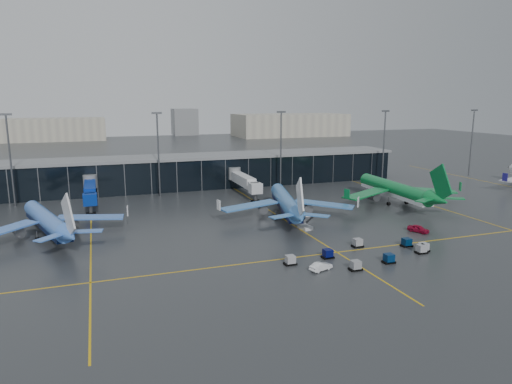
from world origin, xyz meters
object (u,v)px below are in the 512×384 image
object	(u,v)px
service_van_red	(418,229)
airliner_aer_lingus	(395,181)
airliner_klm_near	(286,193)
airliner_arkefly	(46,210)
mobile_airstair	(305,226)
service_van_white	(321,266)
baggage_carts	(373,252)

from	to	relation	value
service_van_red	airliner_aer_lingus	bearing A→B (deg)	40.36
airliner_klm_near	airliner_arkefly	bearing A→B (deg)	-167.22
airliner_aer_lingus	mobile_airstair	size ratio (longest dim) A/B	12.16
airliner_aer_lingus	airliner_klm_near	bearing A→B (deg)	-170.57
airliner_klm_near	airliner_aer_lingus	bearing A→B (deg)	20.77
service_van_white	mobile_airstair	bearing A→B (deg)	-38.14
service_van_red	service_van_white	xyz separation A→B (m)	(-31.28, -13.59, -0.09)
airliner_arkefly	mobile_airstair	size ratio (longest dim) A/B	10.89
airliner_klm_near	airliner_aer_lingus	world-z (taller)	airliner_aer_lingus
airliner_arkefly	service_van_red	world-z (taller)	airliner_arkefly
airliner_klm_near	service_van_white	size ratio (longest dim) A/B	9.25
airliner_aer_lingus	mobile_airstair	xyz separation A→B (m)	(-35.41, -15.99, -5.79)
mobile_airstair	service_van_white	bearing A→B (deg)	-118.61
airliner_aer_lingus	mobile_airstair	bearing A→B (deg)	-153.05
mobile_airstair	service_van_red	xyz separation A→B (m)	(22.68, -10.69, 0.04)
airliner_klm_near	baggage_carts	world-z (taller)	airliner_klm_near
airliner_aer_lingus	baggage_carts	xyz separation A→B (m)	(-31.48, -37.06, -5.80)
baggage_carts	mobile_airstair	size ratio (longest dim) A/B	8.43
baggage_carts	airliner_klm_near	bearing A→B (deg)	96.50
baggage_carts	service_van_white	size ratio (longest dim) A/B	6.78
airliner_arkefly	service_van_white	size ratio (longest dim) A/B	8.75
airliner_klm_near	baggage_carts	distance (m)	33.53
airliner_klm_near	service_van_red	bearing A→B (deg)	-31.02
mobile_airstair	service_van_white	world-z (taller)	mobile_airstair
airliner_arkefly	airliner_klm_near	xyz separation A→B (m)	(55.08, -1.17, 0.34)
airliner_arkefly	airliner_aer_lingus	bearing A→B (deg)	-16.02
baggage_carts	service_van_white	xyz separation A→B (m)	(-12.53, -3.22, -0.04)
airliner_arkefly	mobile_airstair	xyz separation A→B (m)	(54.89, -12.97, -5.10)
airliner_klm_near	airliner_aer_lingus	xyz separation A→B (m)	(35.22, 4.19, 0.35)
airliner_aer_lingus	service_van_red	bearing A→B (deg)	-112.86
baggage_carts	airliner_arkefly	bearing A→B (deg)	149.94
mobile_airstair	airliner_arkefly	bearing A→B (deg)	157.60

